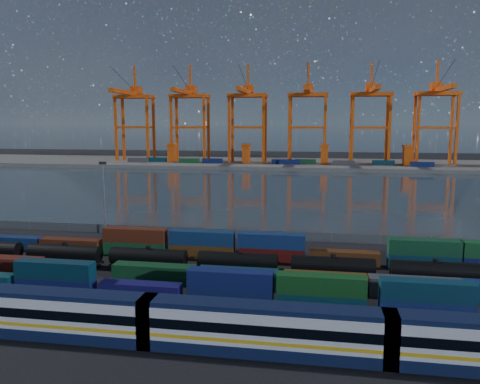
# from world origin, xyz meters

# --- Properties ---
(ground) EXTENTS (700.00, 700.00, 0.00)m
(ground) POSITION_xyz_m (0.00, 0.00, 0.00)
(ground) COLOR black
(ground) RESTS_ON ground
(harbor_water) EXTENTS (700.00, 700.00, 0.00)m
(harbor_water) POSITION_xyz_m (0.00, 105.00, 0.01)
(harbor_water) COLOR #2D3941
(harbor_water) RESTS_ON ground
(far_quay) EXTENTS (700.00, 70.00, 2.00)m
(far_quay) POSITION_xyz_m (0.00, 210.00, 1.00)
(far_quay) COLOR #514F4C
(far_quay) RESTS_ON ground
(distant_mountains) EXTENTS (2470.00, 1100.00, 520.00)m
(distant_mountains) POSITION_xyz_m (63.02, 1600.00, 220.29)
(distant_mountains) COLOR #1E2630
(distant_mountains) RESTS_ON ground
(passenger_train) EXTENTS (79.63, 3.41, 5.85)m
(passenger_train) POSITION_xyz_m (11.52, -23.01, 2.94)
(passenger_train) COLOR silver
(passenger_train) RESTS_ON ground
(container_row_south) EXTENTS (139.42, 2.39, 5.09)m
(container_row_south) POSITION_xyz_m (-3.50, -9.76, 2.23)
(container_row_south) COLOR #45484B
(container_row_south) RESTS_ON ground
(container_row_mid) EXTENTS (142.53, 2.67, 5.68)m
(container_row_mid) POSITION_xyz_m (2.28, -2.09, 1.68)
(container_row_mid) COLOR #46494B
(container_row_mid) RESTS_ON ground
(container_row_north) EXTENTS (141.37, 2.46, 5.25)m
(container_row_north) POSITION_xyz_m (10.22, 11.93, 2.13)
(container_row_north) COLOR navy
(container_row_north) RESTS_ON ground
(tanker_string) EXTENTS (137.67, 2.94, 4.20)m
(tanker_string) POSITION_xyz_m (4.03, 3.61, 2.11)
(tanker_string) COLOR black
(tanker_string) RESTS_ON ground
(waterfront_fence) EXTENTS (160.12, 0.12, 2.20)m
(waterfront_fence) POSITION_xyz_m (-0.00, 28.00, 1.00)
(waterfront_fence) COLOR #595B5E
(waterfront_fence) RESTS_ON ground
(yard_light_mast) EXTENTS (1.60, 0.40, 16.60)m
(yard_light_mast) POSITION_xyz_m (-30.00, 26.00, 9.30)
(yard_light_mast) COLOR slate
(yard_light_mast) RESTS_ON ground
(gantry_cranes) EXTENTS (197.80, 43.77, 59.28)m
(gantry_cranes) POSITION_xyz_m (-7.50, 203.43, 36.34)
(gantry_cranes) COLOR #EE5510
(gantry_cranes) RESTS_ON ground
(quay_containers) EXTENTS (172.58, 10.99, 2.60)m
(quay_containers) POSITION_xyz_m (-11.00, 195.46, 3.30)
(quay_containers) COLOR navy
(quay_containers) RESTS_ON far_quay
(straddle_carriers) EXTENTS (140.00, 7.00, 11.10)m
(straddle_carriers) POSITION_xyz_m (-2.50, 200.00, 7.82)
(straddle_carriers) COLOR #EE5510
(straddle_carriers) RESTS_ON far_quay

